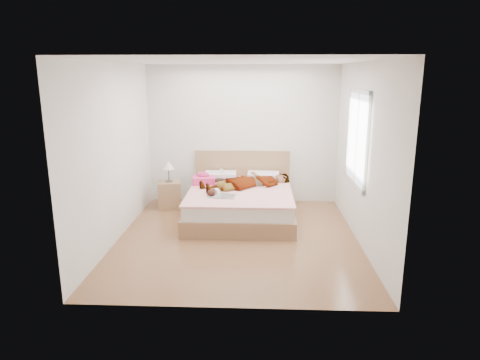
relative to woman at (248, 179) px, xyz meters
The scene contains 11 objects.
ground 1.36m from the woman, 96.28° to the right, with size 4.00×4.00×0.00m, color #4B3017.
woman is the anchor object (origin of this frame).
hair 0.73m from the woman, 141.71° to the left, with size 0.42×0.51×0.08m, color black.
phone 0.64m from the woman, 141.34° to the left, with size 0.05×0.10×0.01m, color silver.
room_shell 2.07m from the woman, 28.61° to the right, with size 4.00×4.00×4.00m.
bed 0.41m from the woman, 129.25° to the right, with size 1.80×2.08×1.00m.
towel 0.82m from the woman, behind, with size 0.44×0.38×0.21m.
magazine 0.82m from the woman, 119.45° to the right, with size 0.46×0.33×0.03m.
coffee_mug 0.77m from the woman, 129.96° to the right, with size 0.12×0.09×0.09m.
plush_toy 0.88m from the woman, 131.42° to the right, with size 0.16×0.22×0.11m.
nightstand 1.53m from the woman, 169.82° to the left, with size 0.47×0.44×0.89m.
Camera 1 is at (0.30, -6.09, 2.43)m, focal length 32.00 mm.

